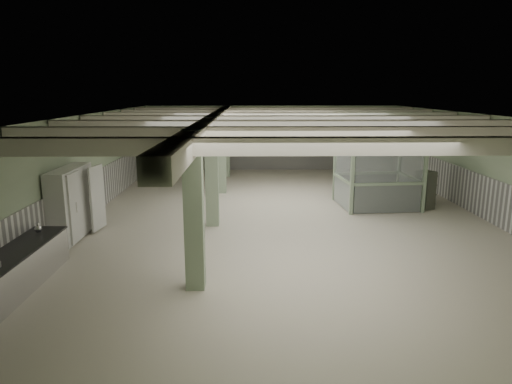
{
  "coord_description": "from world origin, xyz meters",
  "views": [
    {
      "loc": [
        -1.28,
        -15.76,
        4.4
      ],
      "look_at": [
        -1.06,
        -1.8,
        1.3
      ],
      "focal_mm": 32.0,
      "sensor_mm": 36.0,
      "label": 1
    }
  ],
  "objects_px": {
    "walkin_cooler": "(72,204)",
    "guard_booth": "(378,164)",
    "prep_counter": "(0,283)",
    "filing_cabinet": "(425,190)"
  },
  "relations": [
    {
      "from": "prep_counter",
      "to": "walkin_cooler",
      "type": "relative_size",
      "value": 2.23
    },
    {
      "from": "walkin_cooler",
      "to": "guard_booth",
      "type": "relative_size",
      "value": 0.73
    },
    {
      "from": "walkin_cooler",
      "to": "guard_booth",
      "type": "height_order",
      "value": "guard_booth"
    },
    {
      "from": "prep_counter",
      "to": "guard_booth",
      "type": "bearing_deg",
      "value": 38.79
    },
    {
      "from": "guard_booth",
      "to": "filing_cabinet",
      "type": "xyz_separation_m",
      "value": [
        1.75,
        -0.37,
        -0.92
      ]
    },
    {
      "from": "walkin_cooler",
      "to": "filing_cabinet",
      "type": "distance_m",
      "value": 12.54
    },
    {
      "from": "walkin_cooler",
      "to": "guard_booth",
      "type": "bearing_deg",
      "value": 20.4
    },
    {
      "from": "prep_counter",
      "to": "filing_cabinet",
      "type": "relative_size",
      "value": 3.6
    },
    {
      "from": "prep_counter",
      "to": "walkin_cooler",
      "type": "bearing_deg",
      "value": 91.1
    },
    {
      "from": "filing_cabinet",
      "to": "walkin_cooler",
      "type": "bearing_deg",
      "value": 172.45
    }
  ]
}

